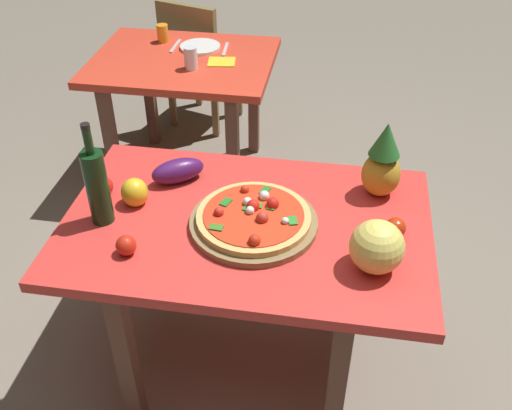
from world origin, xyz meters
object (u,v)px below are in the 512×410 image
object	(u,v)px
drinking_glass_juice	(163,33)
tomato_near_board	(103,186)
dining_chair	(198,57)
background_table	(184,78)
tomato_beside_pepper	(126,245)
display_table	(247,241)
wine_bottle	(97,186)
dinner_plate	(200,47)
pineapple_left	(383,163)
tomato_at_corner	(395,229)
pizza_board	(254,223)
drinking_glass_water	(191,58)
knife_utensil	(225,49)
bell_pepper	(135,192)
pizza	(254,216)
melon	(377,247)
napkin_folded	(222,62)
eggplant	(178,171)
fork_utensil	(175,46)

from	to	relation	value
drinking_glass_juice	tomato_near_board	bearing A→B (deg)	-81.95
dining_chair	background_table	bearing A→B (deg)	114.85
background_table	tomato_beside_pepper	distance (m)	1.54
display_table	wine_bottle	bearing A→B (deg)	-171.53
display_table	drinking_glass_juice	bearing A→B (deg)	116.11
tomato_near_board	dinner_plate	distance (m)	1.37
dining_chair	tomato_beside_pepper	distance (m)	2.17
pineapple_left	tomato_at_corner	bearing A→B (deg)	-77.99
pizza_board	drinking_glass_water	xyz separation A→B (m)	(-0.52, 1.20, 0.04)
background_table	pineapple_left	size ratio (longest dim) A/B	3.32
pizza_board	knife_utensil	size ratio (longest dim) A/B	2.40
wine_bottle	tomato_beside_pepper	size ratio (longest dim) A/B	5.63
tomato_at_corner	bell_pepper	bearing A→B (deg)	177.47
pizza_board	pizza	distance (m)	0.03
bell_pepper	drinking_glass_water	bearing A→B (deg)	94.43
melon	drinking_glass_juice	distance (m)	2.03
display_table	napkin_folded	size ratio (longest dim) A/B	8.95
tomato_beside_pepper	pizza_board	bearing A→B (deg)	28.38
tomato_beside_pepper	drinking_glass_juice	distance (m)	1.77
eggplant	dinner_plate	world-z (taller)	eggplant
pizza_board	fork_utensil	distance (m)	1.61
wine_bottle	drinking_glass_juice	xyz separation A→B (m)	(-0.25, 1.57, -0.10)
dining_chair	knife_utensil	xyz separation A→B (m)	(0.28, -0.46, 0.26)
display_table	tomato_near_board	world-z (taller)	tomato_near_board
napkin_folded	knife_utensil	bearing A→B (deg)	94.80
pizza_board	melon	xyz separation A→B (m)	(0.40, -0.14, 0.07)
wine_bottle	drinking_glass_water	world-z (taller)	wine_bottle
drinking_glass_juice	fork_utensil	xyz separation A→B (m)	(0.09, -0.06, -0.04)
display_table	background_table	world-z (taller)	same
fork_utensil	napkin_folded	size ratio (longest dim) A/B	1.29
dining_chair	wine_bottle	bearing A→B (deg)	112.19
bell_pepper	drinking_glass_juice	size ratio (longest dim) A/B	1.09
pineapple_left	tomato_near_board	distance (m)	1.00
pizza	knife_utensil	world-z (taller)	pizza
pineapple_left	dinner_plate	world-z (taller)	pineapple_left
dining_chair	drinking_glass_water	bearing A→B (deg)	119.76
pizza_board	tomato_near_board	bearing A→B (deg)	170.96
tomato_beside_pepper	drinking_glass_water	bearing A→B (deg)	95.95
fork_utensil	tomato_beside_pepper	bearing A→B (deg)	-78.61
tomato_at_corner	dining_chair	bearing A→B (deg)	121.08
melon	tomato_near_board	bearing A→B (deg)	166.49
bell_pepper	tomato_at_corner	size ratio (longest dim) A/B	1.51
dining_chair	napkin_folded	xyz separation A→B (m)	(0.30, -0.63, 0.26)
pizza	knife_utensil	distance (m)	1.52
display_table	melon	distance (m)	0.49
pineapple_left	melon	xyz separation A→B (m)	(-0.01, -0.40, -0.04)
wine_bottle	pineapple_left	world-z (taller)	wine_bottle
tomato_beside_pepper	tomato_at_corner	size ratio (longest dim) A/B	0.95
dining_chair	pizza	bearing A→B (deg)	126.82
pizza_board	dinner_plate	bearing A→B (deg)	110.23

